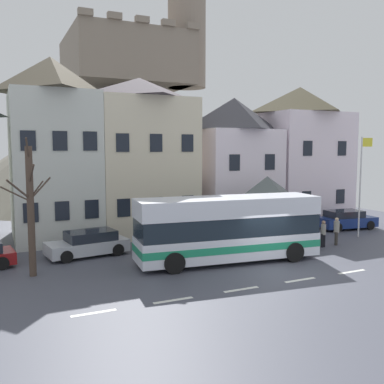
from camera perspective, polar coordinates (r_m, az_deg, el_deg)
name	(u,v)px	position (r m, az deg, el deg)	size (l,w,h in m)	color
ground_plane	(279,272)	(20.80, 11.58, -10.37)	(40.00, 60.00, 0.07)	#474956
townhouse_01	(53,149)	(28.50, -18.04, 5.47)	(5.04, 6.57, 11.39)	silver
townhouse_02	(140,156)	(29.65, -6.91, 4.83)	(6.36, 6.42, 10.48)	beige
townhouse_03	(234,162)	(31.96, 5.60, 3.97)	(5.72, 5.11, 9.43)	white
townhouse_04	(299,154)	(36.02, 14.04, 5.00)	(6.61, 6.16, 10.64)	white
hilltop_castle	(127,133)	(54.00, -8.70, 7.72)	(41.84, 41.84, 23.79)	#646054
transit_bus	(228,229)	(21.75, 4.82, -4.99)	(9.56, 3.37, 3.29)	white
bus_shelter	(267,189)	(27.39, 9.98, 0.38)	(3.60, 3.60, 3.98)	#473D33
parked_car_00	(346,220)	(32.53, 19.81, -3.50)	(4.29, 2.31, 1.33)	navy
parked_car_02	(88,243)	(23.75, -13.68, -6.69)	(4.42, 2.47, 1.33)	silver
parked_car_03	(272,227)	(28.59, 10.56, -4.54)	(4.33, 2.00, 1.29)	white
pedestrian_00	(323,233)	(26.10, 17.10, -5.23)	(0.33, 0.29, 1.56)	black
pedestrian_01	(336,230)	(26.95, 18.70, -4.88)	(0.33, 0.33, 1.65)	#38332D
public_bench	(239,227)	(28.98, 6.23, -4.67)	(1.59, 0.48, 0.87)	brown
flagpole	(361,179)	(29.58, 21.66, 1.64)	(0.95, 0.10, 6.48)	silver
bare_tree_00	(31,209)	(20.30, -20.73, -2.18)	(2.11, 1.61, 6.20)	#47382D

